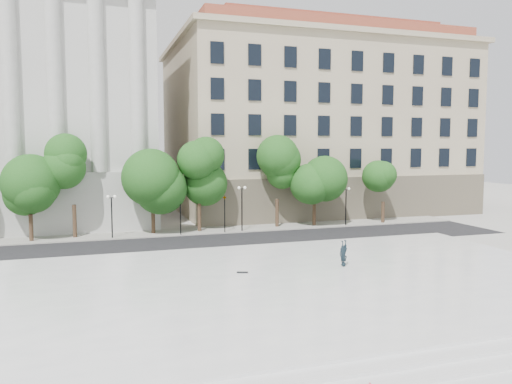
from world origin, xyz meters
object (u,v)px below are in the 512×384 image
Objects in this scene: traffic_light_east at (225,196)px; traffic_light_west at (180,197)px; skateboard at (242,272)px; person_lying at (343,263)px.

traffic_light_west is at bearing -180.00° from traffic_light_east.
traffic_light_east is 17.40m from skateboard.
person_lying is (8.05, -17.24, -3.05)m from traffic_light_west.
person_lying is at bearing 17.31° from skateboard.
traffic_light_west is 1.02× the size of traffic_light_east.
skateboard is (1.13, -16.81, -3.25)m from traffic_light_west.
skateboard is (-3.18, -16.81, -3.15)m from traffic_light_east.
traffic_light_east is at bearing 0.00° from traffic_light_west.
traffic_light_west reaches higher than traffic_light_east.
person_lying is at bearing -64.97° from traffic_light_west.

